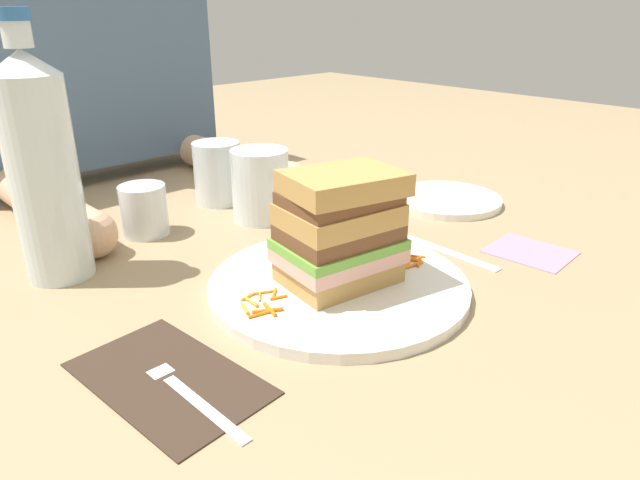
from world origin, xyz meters
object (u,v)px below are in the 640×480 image
(napkin_dark, at_px, (168,378))
(juice_glass, at_px, (260,187))
(main_plate, at_px, (339,285))
(sandwich, at_px, (340,229))
(empty_tumbler_1, at_px, (144,210))
(diner_across, at_px, (83,29))
(napkin_pink, at_px, (530,252))
(knife, at_px, (436,247))
(water_bottle, at_px, (42,167))
(empty_tumbler_0, at_px, (217,173))
(fork, at_px, (182,386))
(side_plate, at_px, (446,200))

(napkin_dark, bearing_deg, juice_glass, 39.62)
(main_plate, bearing_deg, sandwich, -81.41)
(empty_tumbler_1, height_order, diner_across, diner_across)
(empty_tumbler_1, bearing_deg, napkin_pink, -51.19)
(sandwich, height_order, napkin_pink, sandwich)
(diner_across, bearing_deg, knife, -74.95)
(water_bottle, bearing_deg, empty_tumbler_0, 17.65)
(napkin_dark, xyz_separation_m, empty_tumbler_1, (0.15, 0.32, 0.03))
(fork, xyz_separation_m, water_bottle, (0.02, 0.29, 0.13))
(sandwich, bearing_deg, diner_across, 89.06)
(empty_tumbler_0, xyz_separation_m, diner_across, (-0.07, 0.26, 0.21))
(fork, bearing_deg, empty_tumbler_0, 51.54)
(main_plate, distance_m, fork, 0.23)
(napkin_dark, relative_size, juice_glass, 1.70)
(diner_across, bearing_deg, empty_tumbler_0, -75.04)
(water_bottle, bearing_deg, sandwich, -51.11)
(knife, height_order, side_plate, side_plate)
(main_plate, height_order, napkin_pink, main_plate)
(knife, bearing_deg, side_plate, 30.61)
(napkin_dark, height_order, diner_across, diner_across)
(napkin_pink, bearing_deg, knife, 129.33)
(empty_tumbler_0, height_order, diner_across, diner_across)
(fork, bearing_deg, main_plate, 8.88)
(main_plate, relative_size, water_bottle, 0.98)
(fork, bearing_deg, knife, 3.97)
(sandwich, distance_m, empty_tumbler_0, 0.36)
(empty_tumbler_0, distance_m, napkin_pink, 0.48)
(water_bottle, xyz_separation_m, side_plate, (0.55, -0.17, -0.13))
(main_plate, xyz_separation_m, diner_across, (0.01, 0.61, 0.25))
(main_plate, height_order, knife, main_plate)
(juice_glass, xyz_separation_m, empty_tumbler_1, (-0.15, 0.06, -0.01))
(fork, relative_size, empty_tumbler_1, 2.36)
(main_plate, relative_size, fork, 1.75)
(main_plate, height_order, water_bottle, water_bottle)
(napkin_dark, distance_m, water_bottle, 0.30)
(side_plate, relative_size, diner_across, 0.31)
(main_plate, distance_m, napkin_pink, 0.27)
(empty_tumbler_0, relative_size, empty_tumbler_1, 1.39)
(juice_glass, distance_m, empty_tumbler_0, 0.11)
(sandwich, distance_m, knife, 0.19)
(main_plate, bearing_deg, fork, -171.12)
(main_plate, relative_size, empty_tumbler_1, 4.13)
(napkin_dark, bearing_deg, empty_tumbler_1, 64.40)
(fork, xyz_separation_m, empty_tumbler_1, (0.15, 0.34, 0.03))
(fork, distance_m, side_plate, 0.58)
(fork, height_order, side_plate, side_plate)
(juice_glass, xyz_separation_m, napkin_pink, (0.17, -0.34, -0.05))
(side_plate, bearing_deg, main_plate, -165.27)
(main_plate, height_order, empty_tumbler_0, empty_tumbler_0)
(main_plate, height_order, juice_glass, juice_glass)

